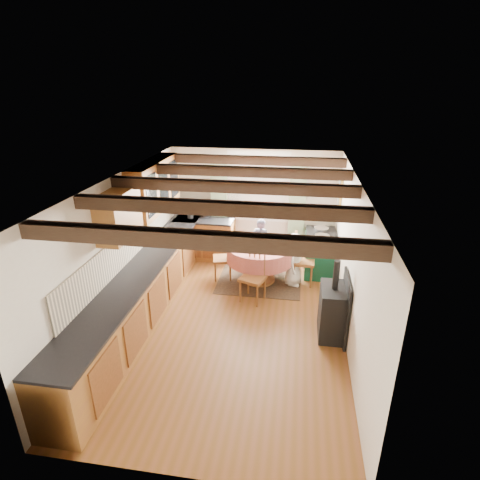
% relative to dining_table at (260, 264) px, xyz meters
% --- Properties ---
extents(floor, '(3.60, 5.50, 0.00)m').
position_rel_dining_table_xyz_m(floor, '(-0.29, -1.46, -0.39)').
color(floor, brown).
rests_on(floor, ground).
extents(ceiling, '(3.60, 5.50, 0.00)m').
position_rel_dining_table_xyz_m(ceiling, '(-0.29, -1.46, 2.01)').
color(ceiling, white).
rests_on(ceiling, ground).
extents(wall_back, '(3.60, 0.00, 2.40)m').
position_rel_dining_table_xyz_m(wall_back, '(-0.29, 1.29, 0.81)').
color(wall_back, silver).
rests_on(wall_back, ground).
extents(wall_front, '(3.60, 0.00, 2.40)m').
position_rel_dining_table_xyz_m(wall_front, '(-0.29, -4.21, 0.81)').
color(wall_front, silver).
rests_on(wall_front, ground).
extents(wall_left, '(0.00, 5.50, 2.40)m').
position_rel_dining_table_xyz_m(wall_left, '(-2.09, -1.46, 0.81)').
color(wall_left, silver).
rests_on(wall_left, ground).
extents(wall_right, '(0.00, 5.50, 2.40)m').
position_rel_dining_table_xyz_m(wall_right, '(1.51, -1.46, 0.81)').
color(wall_right, silver).
rests_on(wall_right, ground).
extents(beam_a, '(3.60, 0.16, 0.16)m').
position_rel_dining_table_xyz_m(beam_a, '(-0.29, -3.46, 1.92)').
color(beam_a, '#36281C').
rests_on(beam_a, ceiling).
extents(beam_b, '(3.60, 0.16, 0.16)m').
position_rel_dining_table_xyz_m(beam_b, '(-0.29, -2.46, 1.92)').
color(beam_b, '#36281C').
rests_on(beam_b, ceiling).
extents(beam_c, '(3.60, 0.16, 0.16)m').
position_rel_dining_table_xyz_m(beam_c, '(-0.29, -1.46, 1.92)').
color(beam_c, '#36281C').
rests_on(beam_c, ceiling).
extents(beam_d, '(3.60, 0.16, 0.16)m').
position_rel_dining_table_xyz_m(beam_d, '(-0.29, -0.46, 1.92)').
color(beam_d, '#36281C').
rests_on(beam_d, ceiling).
extents(beam_e, '(3.60, 0.16, 0.16)m').
position_rel_dining_table_xyz_m(beam_e, '(-0.29, 0.54, 1.92)').
color(beam_e, '#36281C').
rests_on(beam_e, ceiling).
extents(splash_left, '(0.02, 4.50, 0.55)m').
position_rel_dining_table_xyz_m(splash_left, '(-2.07, -1.16, 0.81)').
color(splash_left, beige).
rests_on(splash_left, wall_left).
extents(splash_back, '(1.40, 0.02, 0.55)m').
position_rel_dining_table_xyz_m(splash_back, '(-1.29, 1.27, 0.81)').
color(splash_back, beige).
rests_on(splash_back, wall_back).
extents(base_cabinet_left, '(0.60, 5.30, 0.88)m').
position_rel_dining_table_xyz_m(base_cabinet_left, '(-1.79, -1.46, 0.05)').
color(base_cabinet_left, '#8E5E1D').
rests_on(base_cabinet_left, floor).
extents(base_cabinet_back, '(1.30, 0.60, 0.88)m').
position_rel_dining_table_xyz_m(base_cabinet_back, '(-1.34, 0.99, 0.05)').
color(base_cabinet_back, '#8E5E1D').
rests_on(base_cabinet_back, floor).
extents(worktop_left, '(0.64, 5.30, 0.04)m').
position_rel_dining_table_xyz_m(worktop_left, '(-1.77, -1.46, 0.51)').
color(worktop_left, black).
rests_on(worktop_left, base_cabinet_left).
extents(worktop_back, '(1.30, 0.64, 0.04)m').
position_rel_dining_table_xyz_m(worktop_back, '(-1.34, 0.97, 0.51)').
color(worktop_back, black).
rests_on(worktop_back, base_cabinet_back).
extents(wall_cabinet_glass, '(0.34, 1.80, 0.90)m').
position_rel_dining_table_xyz_m(wall_cabinet_glass, '(-1.92, -0.26, 1.56)').
color(wall_cabinet_glass, '#8E5E1D').
rests_on(wall_cabinet_glass, wall_left).
extents(wall_cabinet_solid, '(0.34, 0.90, 0.70)m').
position_rel_dining_table_xyz_m(wall_cabinet_solid, '(-1.92, -1.76, 1.51)').
color(wall_cabinet_solid, '#8E5E1D').
rests_on(wall_cabinet_solid, wall_left).
extents(window_frame, '(1.34, 0.03, 1.54)m').
position_rel_dining_table_xyz_m(window_frame, '(-0.19, 1.27, 1.21)').
color(window_frame, white).
rests_on(window_frame, wall_back).
extents(window_pane, '(1.20, 0.01, 1.40)m').
position_rel_dining_table_xyz_m(window_pane, '(-0.19, 1.28, 1.21)').
color(window_pane, white).
rests_on(window_pane, wall_back).
extents(curtain_left, '(0.35, 0.10, 2.10)m').
position_rel_dining_table_xyz_m(curtain_left, '(-1.04, 1.19, 0.71)').
color(curtain_left, '#A0BF96').
rests_on(curtain_left, wall_back).
extents(curtain_right, '(0.35, 0.10, 2.10)m').
position_rel_dining_table_xyz_m(curtain_right, '(0.66, 1.19, 0.71)').
color(curtain_right, '#A0BF96').
rests_on(curtain_right, wall_back).
extents(curtain_rod, '(2.00, 0.03, 0.03)m').
position_rel_dining_table_xyz_m(curtain_rod, '(-0.19, 1.19, 1.81)').
color(curtain_rod, black).
rests_on(curtain_rod, wall_back).
extents(wall_picture, '(0.04, 0.50, 0.60)m').
position_rel_dining_table_xyz_m(wall_picture, '(1.48, 0.84, 1.31)').
color(wall_picture, gold).
rests_on(wall_picture, wall_right).
extents(wall_plate, '(0.30, 0.02, 0.30)m').
position_rel_dining_table_xyz_m(wall_plate, '(0.76, 1.26, 1.31)').
color(wall_plate, silver).
rests_on(wall_plate, wall_back).
extents(rug, '(1.63, 1.27, 0.01)m').
position_rel_dining_table_xyz_m(rug, '(0.00, 0.00, -0.38)').
color(rug, black).
rests_on(rug, floor).
extents(dining_table, '(1.29, 1.29, 0.78)m').
position_rel_dining_table_xyz_m(dining_table, '(0.00, 0.00, 0.00)').
color(dining_table, '#B55A5A').
rests_on(dining_table, floor).
extents(chair_near, '(0.54, 0.55, 0.97)m').
position_rel_dining_table_xyz_m(chair_near, '(-0.05, -0.73, 0.10)').
color(chair_near, brown).
rests_on(chair_near, floor).
extents(chair_left, '(0.48, 0.47, 0.91)m').
position_rel_dining_table_xyz_m(chair_left, '(-0.75, 0.05, 0.07)').
color(chair_left, brown).
rests_on(chair_left, floor).
extents(chair_right, '(0.48, 0.46, 1.03)m').
position_rel_dining_table_xyz_m(chair_right, '(0.84, 0.08, 0.12)').
color(chair_right, brown).
rests_on(chair_right, floor).
extents(aga_range, '(0.61, 0.95, 0.88)m').
position_rel_dining_table_xyz_m(aga_range, '(1.18, 0.62, 0.05)').
color(aga_range, '#0E462D').
rests_on(aga_range, floor).
extents(cast_iron_stove, '(0.39, 0.64, 1.29)m').
position_rel_dining_table_xyz_m(cast_iron_stove, '(1.29, -1.55, 0.25)').
color(cast_iron_stove, black).
rests_on(cast_iron_stove, floor).
extents(child_far, '(0.46, 0.36, 1.10)m').
position_rel_dining_table_xyz_m(child_far, '(-0.05, 0.64, 0.16)').
color(child_far, '#2E303F').
rests_on(child_far, floor).
extents(child_right, '(0.44, 0.58, 1.06)m').
position_rel_dining_table_xyz_m(child_right, '(0.67, 0.01, 0.14)').
color(child_right, white).
rests_on(child_right, floor).
extents(bowl_a, '(0.30, 0.30, 0.06)m').
position_rel_dining_table_xyz_m(bowl_a, '(-0.18, -0.04, 0.42)').
color(bowl_a, silver).
rests_on(bowl_a, dining_table).
extents(bowl_b, '(0.18, 0.18, 0.06)m').
position_rel_dining_table_xyz_m(bowl_b, '(-0.29, 0.32, 0.42)').
color(bowl_b, silver).
rests_on(bowl_b, dining_table).
extents(cup, '(0.11, 0.11, 0.08)m').
position_rel_dining_table_xyz_m(cup, '(-0.13, -0.24, 0.43)').
color(cup, silver).
rests_on(cup, dining_table).
extents(canister_tall, '(0.13, 0.13, 0.22)m').
position_rel_dining_table_xyz_m(canister_tall, '(-1.64, 0.94, 0.64)').
color(canister_tall, '#262628').
rests_on(canister_tall, worktop_back).
extents(canister_wide, '(0.17, 0.17, 0.19)m').
position_rel_dining_table_xyz_m(canister_wide, '(-1.34, 1.11, 0.62)').
color(canister_wide, '#262628').
rests_on(canister_wide, worktop_back).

